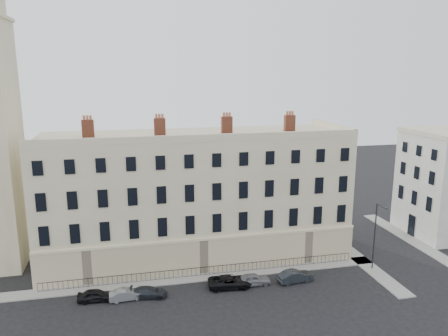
{
  "coord_description": "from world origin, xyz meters",
  "views": [
    {
      "loc": [
        -13.77,
        -38.88,
        22.37
      ],
      "look_at": [
        -2.79,
        10.0,
        11.17
      ],
      "focal_mm": 35.0,
      "sensor_mm": 36.0,
      "label": 1
    }
  ],
  "objects": [
    {
      "name": "ground",
      "position": [
        0.0,
        0.0,
        0.0
      ],
      "size": [
        160.0,
        160.0,
        0.0
      ],
      "primitive_type": "plane",
      "color": "black",
      "rests_on": "ground"
    },
    {
      "name": "terrace",
      "position": [
        -5.97,
        11.97,
        7.5
      ],
      "size": [
        36.22,
        12.22,
        17.0
      ],
      "color": "#C6BB93",
      "rests_on": "ground"
    },
    {
      "name": "adjacent_building",
      "position": [
        29.0,
        11.0,
        7.0
      ],
      "size": [
        10.0,
        10.0,
        14.0
      ],
      "primitive_type": "cube",
      "color": "beige",
      "rests_on": "ground"
    },
    {
      "name": "pavement_terrace",
      "position": [
        -10.0,
        5.0,
        0.06
      ],
      "size": [
        48.0,
        2.0,
        0.12
      ],
      "primitive_type": "cube",
      "color": "gray",
      "rests_on": "ground"
    },
    {
      "name": "pavement_east_return",
      "position": [
        13.0,
        8.0,
        0.06
      ],
      "size": [
        2.0,
        24.0,
        0.12
      ],
      "primitive_type": "cube",
      "color": "gray",
      "rests_on": "ground"
    },
    {
      "name": "pavement_adjacent",
      "position": [
        23.0,
        10.0,
        0.06
      ],
      "size": [
        2.0,
        20.0,
        0.12
      ],
      "primitive_type": "cube",
      "color": "gray",
      "rests_on": "ground"
    },
    {
      "name": "railings",
      "position": [
        -6.0,
        5.4,
        0.55
      ],
      "size": [
        35.0,
        0.04,
        0.96
      ],
      "color": "black",
      "rests_on": "ground"
    },
    {
      "name": "car_a",
      "position": [
        -17.53,
        2.38,
        0.61
      ],
      "size": [
        3.65,
        1.63,
        1.22
      ],
      "primitive_type": "imported",
      "rotation": [
        0.0,
        0.0,
        1.52
      ],
      "color": "black",
      "rests_on": "ground"
    },
    {
      "name": "car_b",
      "position": [
        -14.53,
        1.96,
        0.57
      ],
      "size": [
        3.56,
        1.47,
        1.15
      ],
      "primitive_type": "imported",
      "rotation": [
        0.0,
        0.0,
        1.65
      ],
      "color": "slate",
      "rests_on": "ground"
    },
    {
      "name": "car_c",
      "position": [
        -12.4,
        1.97,
        0.54
      ],
      "size": [
        3.96,
        2.15,
        1.09
      ],
      "primitive_type": "imported",
      "rotation": [
        0.0,
        0.0,
        1.4
      ],
      "color": "#21252C",
      "rests_on": "ground"
    },
    {
      "name": "car_d",
      "position": [
        -3.92,
        2.17,
        0.64
      ],
      "size": [
        4.8,
        2.52,
        1.29
      ],
      "primitive_type": "imported",
      "rotation": [
        0.0,
        0.0,
        1.49
      ],
      "color": "black",
      "rests_on": "ground"
    },
    {
      "name": "car_e",
      "position": [
        -1.36,
        2.16,
        0.63
      ],
      "size": [
        3.77,
        1.61,
        1.27
      ],
      "primitive_type": "imported",
      "rotation": [
        0.0,
        0.0,
        1.54
      ],
      "color": "slate",
      "rests_on": "ground"
    },
    {
      "name": "car_f",
      "position": [
        3.28,
        1.85,
        0.65
      ],
      "size": [
        4.07,
        1.82,
        1.3
      ],
      "primitive_type": "imported",
      "rotation": [
        0.0,
        0.0,
        1.69
      ],
      "color": "#21262C",
      "rests_on": "ground"
    },
    {
      "name": "streetlamp",
      "position": [
        13.13,
        2.7,
        4.4
      ],
      "size": [
        0.4,
        1.71,
        7.93
      ],
      "rotation": [
        0.0,
        0.0,
        -0.14
      ],
      "color": "#292A2E",
      "rests_on": "ground"
    }
  ]
}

